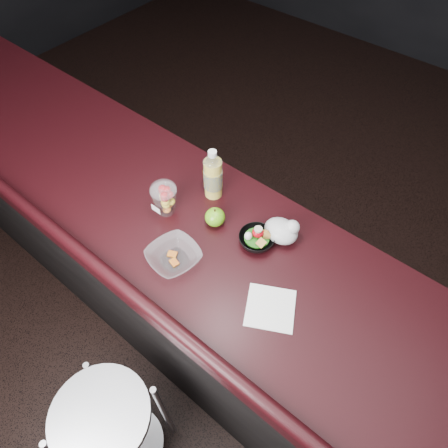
{
  "coord_description": "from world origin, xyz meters",
  "views": [
    {
      "loc": [
        0.59,
        -0.36,
        2.24
      ],
      "look_at": [
        0.03,
        0.34,
        1.1
      ],
      "focal_mm": 32.0,
      "sensor_mm": 36.0,
      "label": 1
    }
  ],
  "objects_px": {
    "stool_left": "(112,427)",
    "green_apple": "(215,217)",
    "snack_bowl": "(256,239)",
    "lemonade_bottle": "(213,177)",
    "fruit_cup": "(164,197)",
    "takeout_bowl": "(174,256)"
  },
  "relations": [
    {
      "from": "stool_left",
      "to": "green_apple",
      "type": "relative_size",
      "value": 9.02
    },
    {
      "from": "green_apple",
      "to": "snack_bowl",
      "type": "distance_m",
      "value": 0.18
    },
    {
      "from": "lemonade_bottle",
      "to": "green_apple",
      "type": "relative_size",
      "value": 2.83
    },
    {
      "from": "lemonade_bottle",
      "to": "green_apple",
      "type": "bearing_deg",
      "value": -47.61
    },
    {
      "from": "lemonade_bottle",
      "to": "green_apple",
      "type": "xyz_separation_m",
      "value": [
        0.1,
        -0.11,
        -0.06
      ]
    },
    {
      "from": "green_apple",
      "to": "snack_bowl",
      "type": "bearing_deg",
      "value": 8.02
    },
    {
      "from": "lemonade_bottle",
      "to": "green_apple",
      "type": "height_order",
      "value": "lemonade_bottle"
    },
    {
      "from": "fruit_cup",
      "to": "takeout_bowl",
      "type": "height_order",
      "value": "fruit_cup"
    },
    {
      "from": "snack_bowl",
      "to": "takeout_bowl",
      "type": "xyz_separation_m",
      "value": [
        -0.19,
        -0.25,
        -0.0
      ]
    },
    {
      "from": "green_apple",
      "to": "takeout_bowl",
      "type": "distance_m",
      "value": 0.23
    },
    {
      "from": "lemonade_bottle",
      "to": "fruit_cup",
      "type": "relative_size",
      "value": 1.56
    },
    {
      "from": "fruit_cup",
      "to": "takeout_bowl",
      "type": "bearing_deg",
      "value": -39.15
    },
    {
      "from": "fruit_cup",
      "to": "snack_bowl",
      "type": "bearing_deg",
      "value": 14.69
    },
    {
      "from": "green_apple",
      "to": "lemonade_bottle",
      "type": "bearing_deg",
      "value": 132.39
    },
    {
      "from": "snack_bowl",
      "to": "fruit_cup",
      "type": "bearing_deg",
      "value": -165.31
    },
    {
      "from": "lemonade_bottle",
      "to": "takeout_bowl",
      "type": "relative_size",
      "value": 1.07
    },
    {
      "from": "lemonade_bottle",
      "to": "takeout_bowl",
      "type": "bearing_deg",
      "value": -73.85
    },
    {
      "from": "stool_left",
      "to": "lemonade_bottle",
      "type": "distance_m",
      "value": 1.05
    },
    {
      "from": "stool_left",
      "to": "takeout_bowl",
      "type": "distance_m",
      "value": 0.73
    },
    {
      "from": "green_apple",
      "to": "snack_bowl",
      "type": "height_order",
      "value": "green_apple"
    },
    {
      "from": "green_apple",
      "to": "stool_left",
      "type": "bearing_deg",
      "value": -83.54
    },
    {
      "from": "lemonade_bottle",
      "to": "snack_bowl",
      "type": "xyz_separation_m",
      "value": [
        0.28,
        -0.09,
        -0.07
      ]
    }
  ]
}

